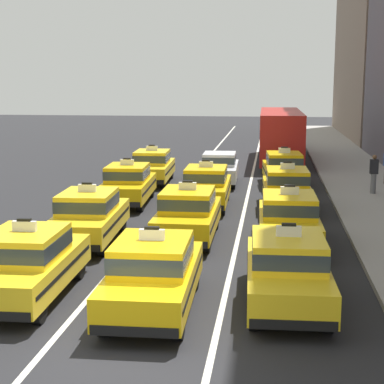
% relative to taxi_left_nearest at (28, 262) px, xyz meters
% --- Properties ---
extents(ground_plane, '(160.00, 160.00, 0.00)m').
position_rel_taxi_left_nearest_xyz_m(ground_plane, '(3.00, -2.73, -0.88)').
color(ground_plane, '#232326').
extents(lane_stripe_left_center, '(0.14, 80.00, 0.01)m').
position_rel_taxi_left_nearest_xyz_m(lane_stripe_left_center, '(1.40, 17.27, -0.87)').
color(lane_stripe_left_center, silver).
rests_on(lane_stripe_left_center, ground).
extents(lane_stripe_center_right, '(0.14, 80.00, 0.01)m').
position_rel_taxi_left_nearest_xyz_m(lane_stripe_center_right, '(4.60, 17.27, -0.87)').
color(lane_stripe_center_right, silver).
rests_on(lane_stripe_center_right, ground).
extents(sidewalk_curb, '(4.00, 90.00, 0.15)m').
position_rel_taxi_left_nearest_xyz_m(sidewalk_curb, '(10.20, 12.27, -0.80)').
color(sidewalk_curb, '#9E9993').
rests_on(sidewalk_curb, ground).
extents(taxi_left_nearest, '(1.95, 4.61, 1.96)m').
position_rel_taxi_left_nearest_xyz_m(taxi_left_nearest, '(0.00, 0.00, 0.00)').
color(taxi_left_nearest, black).
rests_on(taxi_left_nearest, ground).
extents(taxi_left_second, '(2.04, 4.65, 1.96)m').
position_rel_taxi_left_nearest_xyz_m(taxi_left_second, '(-0.08, 5.19, 0.00)').
color(taxi_left_second, black).
rests_on(taxi_left_second, ground).
extents(taxi_left_third, '(2.05, 4.65, 1.96)m').
position_rel_taxi_left_nearest_xyz_m(taxi_left_third, '(-0.29, 11.48, 0.00)').
color(taxi_left_third, black).
rests_on(taxi_left_third, ground).
extents(taxi_left_fourth, '(2.02, 4.64, 1.96)m').
position_rel_taxi_left_nearest_xyz_m(taxi_left_fourth, '(-0.30, 16.88, 0.00)').
color(taxi_left_fourth, black).
rests_on(taxi_left_fourth, ground).
extents(taxi_center_nearest, '(1.92, 4.60, 1.96)m').
position_rel_taxi_left_nearest_xyz_m(taxi_center_nearest, '(3.08, -0.41, 0.00)').
color(taxi_center_nearest, black).
rests_on(taxi_center_nearest, ground).
extents(taxi_center_second, '(1.85, 4.57, 1.96)m').
position_rel_taxi_left_nearest_xyz_m(taxi_center_second, '(2.99, 5.97, 0.00)').
color(taxi_center_second, black).
rests_on(taxi_center_second, ground).
extents(taxi_center_third, '(1.90, 4.59, 1.96)m').
position_rel_taxi_left_nearest_xyz_m(taxi_center_third, '(3.01, 11.29, 0.00)').
color(taxi_center_third, black).
rests_on(taxi_center_third, ground).
extents(sedan_center_fourth, '(1.87, 4.34, 1.58)m').
position_rel_taxi_left_nearest_xyz_m(sedan_center_fourth, '(3.07, 17.05, -0.03)').
color(sedan_center_fourth, black).
rests_on(sedan_center_fourth, ground).
extents(taxi_right_nearest, '(1.97, 4.62, 1.96)m').
position_rel_taxi_left_nearest_xyz_m(taxi_right_nearest, '(6.05, 0.30, 0.00)').
color(taxi_right_nearest, black).
rests_on(taxi_right_nearest, ground).
extents(taxi_right_second, '(1.92, 4.60, 1.96)m').
position_rel_taxi_left_nearest_xyz_m(taxi_right_second, '(6.20, 5.55, 0.00)').
color(taxi_right_second, black).
rests_on(taxi_right_second, ground).
extents(taxi_right_third, '(1.99, 4.63, 1.96)m').
position_rel_taxi_left_nearest_xyz_m(taxi_right_third, '(6.26, 11.18, 0.00)').
color(taxi_right_third, black).
rests_on(taxi_right_third, ground).
extents(taxi_right_fourth, '(2.14, 4.68, 1.96)m').
position_rel_taxi_left_nearest_xyz_m(taxi_right_fourth, '(6.23, 16.78, 0.00)').
color(taxi_right_fourth, black).
rests_on(taxi_right_fourth, ground).
extents(bus_right_fifth, '(2.65, 11.23, 3.22)m').
position_rel_taxi_left_nearest_xyz_m(bus_right_fifth, '(6.14, 26.27, 0.94)').
color(bus_right_fifth, black).
rests_on(bus_right_fifth, ground).
extents(sedan_right_sixth, '(1.86, 4.34, 1.58)m').
position_rel_taxi_left_nearest_xyz_m(sedan_right_sixth, '(6.30, 34.98, -0.03)').
color(sedan_right_sixth, black).
rests_on(sedan_right_sixth, ground).
extents(pedestrian_near_crosswalk, '(0.36, 0.24, 1.73)m').
position_rel_taxi_left_nearest_xyz_m(pedestrian_near_crosswalk, '(10.14, 14.52, 0.15)').
color(pedestrian_near_crosswalk, slate).
rests_on(pedestrian_near_crosswalk, sidewalk_curb).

